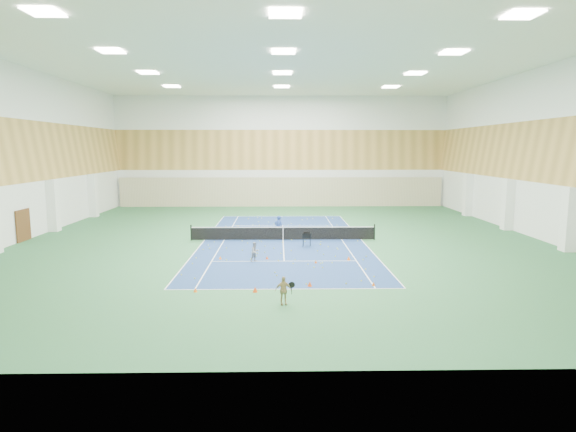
{
  "coord_description": "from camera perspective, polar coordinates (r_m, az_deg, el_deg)",
  "views": [
    {
      "loc": [
        -0.3,
        -33.04,
        6.34
      ],
      "look_at": [
        0.3,
        -2.15,
        2.0
      ],
      "focal_mm": 30.0,
      "sensor_mm": 36.0,
      "label": 1
    }
  ],
  "objects": [
    {
      "name": "child_court",
      "position": [
        27.28,
        -3.92,
        -4.26
      ],
      "size": [
        0.69,
        0.68,
        1.12
      ],
      "primitive_type": "imported",
      "rotation": [
        0.0,
        0.0,
        0.7
      ],
      "color": "#9898A0",
      "rests_on": "ground"
    },
    {
      "name": "door_left_b",
      "position": [
        37.81,
        -28.88,
        -0.97
      ],
      "size": [
        0.08,
        1.8,
        2.2
      ],
      "primitive_type": "cube",
      "color": "#593319",
      "rests_on": "ground"
    },
    {
      "name": "cone_base_a",
      "position": [
        22.07,
        -10.93,
        -8.59
      ],
      "size": [
        0.18,
        0.18,
        0.19
      ],
      "primitive_type": "cone",
      "color": "#FF600D",
      "rests_on": "ground"
    },
    {
      "name": "wood_cladding",
      "position": [
        33.08,
        -0.61,
        10.87
      ],
      "size": [
        36.0,
        40.0,
        8.0
      ],
      "primitive_type": null,
      "color": "#C09247",
      "rests_on": "room_shell"
    },
    {
      "name": "ball_cart",
      "position": [
        31.34,
        2.24,
        -2.82
      ],
      "size": [
        0.6,
        0.6,
        0.93
      ],
      "primitive_type": null,
      "rotation": [
        0.0,
        0.0,
        -0.13
      ],
      "color": "black",
      "rests_on": "ground"
    },
    {
      "name": "cone_svc_d",
      "position": [
        27.82,
        7.21,
        -4.99
      ],
      "size": [
        0.22,
        0.22,
        0.24
      ],
      "primitive_type": "cone",
      "color": "#E6510C",
      "rests_on": "ground"
    },
    {
      "name": "coach",
      "position": [
        34.28,
        -1.14,
        -1.3
      ],
      "size": [
        0.67,
        0.54,
        1.61
      ],
      "primitive_type": "imported",
      "rotation": [
        0.0,
        0.0,
        3.44
      ],
      "color": "#21409B",
      "rests_on": "ground"
    },
    {
      "name": "cone_base_c",
      "position": [
        22.52,
        2.6,
        -8.04
      ],
      "size": [
        0.22,
        0.22,
        0.25
      ],
      "primitive_type": "cone",
      "color": "#E8410C",
      "rests_on": "ground"
    },
    {
      "name": "cone_svc_c",
      "position": [
        26.95,
        3.32,
        -5.42
      ],
      "size": [
        0.17,
        0.17,
        0.19
      ],
      "primitive_type": "cone",
      "color": "#EF570C",
      "rests_on": "ground"
    },
    {
      "name": "back_curtain",
      "position": [
        53.0,
        -0.79,
        2.87
      ],
      "size": [
        35.4,
        0.16,
        3.2
      ],
      "primitive_type": "cube",
      "color": "#C6B793",
      "rests_on": "ground"
    },
    {
      "name": "child_apron",
      "position": [
        19.87,
        -0.57,
        -8.82
      ],
      "size": [
        0.73,
        0.4,
        1.18
      ],
      "primitive_type": "imported",
      "rotation": [
        0.0,
        0.0,
        0.17
      ],
      "color": "tan",
      "rests_on": "ground"
    },
    {
      "name": "cone_base_d",
      "position": [
        22.94,
        10.1,
        -7.93
      ],
      "size": [
        0.17,
        0.17,
        0.19
      ],
      "primitive_type": "cone",
      "color": "#D5560B",
      "rests_on": "ground"
    },
    {
      "name": "tennis_net",
      "position": [
        33.55,
        -0.59,
        -1.94
      ],
      "size": [
        12.8,
        0.1,
        1.1
      ],
      "primitive_type": null,
      "color": "black",
      "rests_on": "ground"
    },
    {
      "name": "room_shell",
      "position": [
        33.04,
        -0.6,
        7.41
      ],
      "size": [
        36.0,
        40.0,
        12.0
      ],
      "primitive_type": null,
      "color": "white",
      "rests_on": "ground"
    },
    {
      "name": "cone_base_b",
      "position": [
        21.7,
        -3.92,
        -8.67
      ],
      "size": [
        0.22,
        0.22,
        0.25
      ],
      "primitive_type": "cone",
      "color": "#FF460D",
      "rests_on": "ground"
    },
    {
      "name": "ceiling_light_grid",
      "position": [
        33.51,
        -0.62,
        17.58
      ],
      "size": [
        21.4,
        25.4,
        0.06
      ],
      "primitive_type": null,
      "color": "white",
      "rests_on": "room_shell"
    },
    {
      "name": "cone_svc_b",
      "position": [
        27.89,
        -2.5,
        -4.94
      ],
      "size": [
        0.18,
        0.18,
        0.2
      ],
      "primitive_type": "cone",
      "color": "#EC440C",
      "rests_on": "ground"
    },
    {
      "name": "court_surface",
      "position": [
        33.64,
        -0.59,
        -2.86
      ],
      "size": [
        10.97,
        23.77,
        0.01
      ],
      "primitive_type": "cube",
      "color": "navy",
      "rests_on": "ground"
    },
    {
      "name": "tennis_balls_scatter",
      "position": [
        33.64,
        -0.59,
        -2.79
      ],
      "size": [
        10.57,
        22.77,
        0.07
      ],
      "primitive_type": null,
      "color": "yellow",
      "rests_on": "ground"
    },
    {
      "name": "cone_svc_a",
      "position": [
        28.12,
        -8.04,
        -4.91
      ],
      "size": [
        0.18,
        0.18,
        0.2
      ],
      "primitive_type": "cone",
      "color": "#F6610C",
      "rests_on": "ground"
    },
    {
      "name": "ground",
      "position": [
        33.65,
        -0.59,
        -2.87
      ],
      "size": [
        40.0,
        40.0,
        0.0
      ],
      "primitive_type": "plane",
      "color": "#296138",
      "rests_on": "ground"
    }
  ]
}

